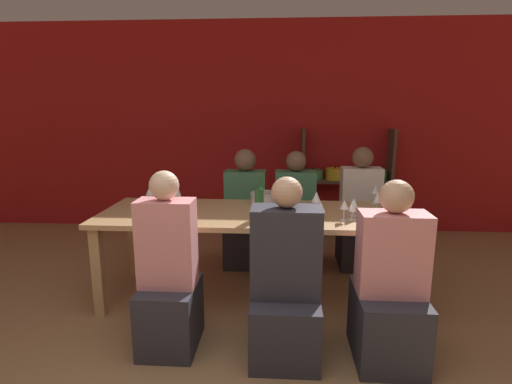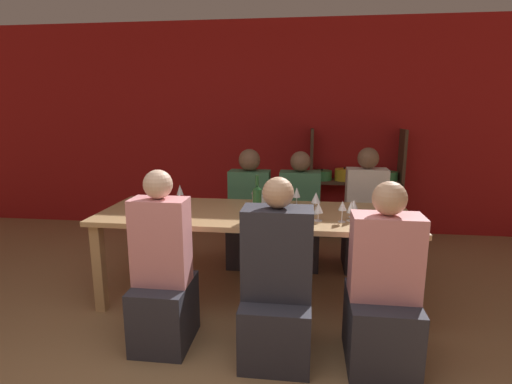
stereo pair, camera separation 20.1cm
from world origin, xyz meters
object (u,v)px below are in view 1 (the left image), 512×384
Objects in this scene: wine_glass_empty_d at (321,207)px; wine_bottle_green at (259,201)px; mixing_bowl at (264,198)px; person_near_a at (169,285)px; person_far_c at (245,222)px; wine_glass_empty_c at (177,191)px; shelf_unit at (344,196)px; wine_glass_red_b at (377,198)px; person_far_a at (359,223)px; person_near_b at (285,293)px; wine_glass_red_a at (375,190)px; wine_glass_empty_e at (354,204)px; dining_table at (255,222)px; cell_phone at (282,210)px; person_far_b at (295,223)px; person_near_c at (389,297)px; wine_glass_white_a at (180,201)px; wine_glass_empty_a at (150,191)px; wine_glass_white_b at (296,193)px; wine_glass_red_c at (344,205)px; wine_glass_white_c at (352,206)px; wine_glass_empty_b at (316,197)px.

wine_bottle_green is at bearing 176.97° from wine_glass_empty_d.
person_near_a is at bearing -119.93° from mixing_bowl.
wine_glass_empty_c is at bearing 43.52° from person_far_c.
shelf_unit is 1.12× the size of person_far_c.
wine_bottle_green is 1.03m from wine_glass_red_b.
person_far_a is 1.76m from person_near_b.
wine_glass_red_a is 0.79m from wine_glass_empty_d.
dining_table is at bearing 175.94° from wine_glass_empty_e.
cell_phone is 0.85m from person_far_b.
wine_bottle_green is 0.28× the size of person_near_c.
wine_glass_white_a is 0.51m from wine_glass_empty_a.
wine_glass_white_b is 0.14× the size of person_near_a.
wine_glass_empty_a is 1.72m from wine_glass_red_c.
mixing_bowl is 1.44× the size of wine_glass_red_a.
person_near_c reaches higher than wine_glass_white_c.
person_far_c is at bearing 150.55° from wine_glass_red_b.
wine_glass_red_c is 1.39m from person_far_c.
wine_glass_red_b is at bearing 134.10° from person_far_b.
person_near_b is at bearing -95.38° from wine_glass_white_b.
wine_glass_white_b is 0.69m from wine_glass_red_b.
person_near_c is at bearing -32.95° from wine_glass_empty_c.
wine_glass_white_a is 1.06× the size of wine_glass_white_c.
wine_glass_empty_d is 1.19m from person_far_a.
person_far_b is 0.52m from person_far_c.
mixing_bowl is (0.06, 0.28, 0.14)m from dining_table.
shelf_unit is at bearing 61.59° from dining_table.
wine_glass_empty_d is 0.84m from person_near_c.
wine_glass_white_c is 1.48m from person_near_a.
wine_glass_red_a reaches higher than wine_glass_white_c.
wine_glass_empty_a is at bearing 23.35° from person_far_b.
person_far_c is at bearing 123.96° from person_near_c.
wine_bottle_green reaches higher than wine_glass_white_b.
wine_glass_empty_b is 0.67m from wine_glass_red_a.
wine_glass_empty_d is (0.52, -0.19, 0.18)m from dining_table.
wine_glass_red_a is 0.69m from wine_glass_red_c.
wine_glass_red_a is (0.04, -1.50, 0.39)m from shelf_unit.
person_far_b is 1.70m from person_near_c.
person_near_b is (1.22, -1.03, -0.45)m from wine_glass_empty_a.
person_far_a is 1.18m from person_far_c.
person_near_c is at bearing -62.92° from wine_glass_empty_b.
wine_bottle_green is 1.17m from person_near_c.
person_far_b is at bearing 98.96° from wine_glass_empty_d.
wine_glass_empty_d is at bearing -133.33° from wine_glass_red_a.
person_far_a is (1.55, 1.56, 0.00)m from person_near_a.
dining_table is 0.79m from wine_glass_empty_c.
person_near_a reaches higher than cell_phone.
wine_glass_white_c is 1.15m from person_far_b.
cell_phone is (-0.80, -0.08, -0.10)m from wine_glass_red_b.
wine_glass_empty_b is 0.15× the size of person_far_b.
wine_glass_empty_b is 1.05× the size of wine_glass_red_a.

